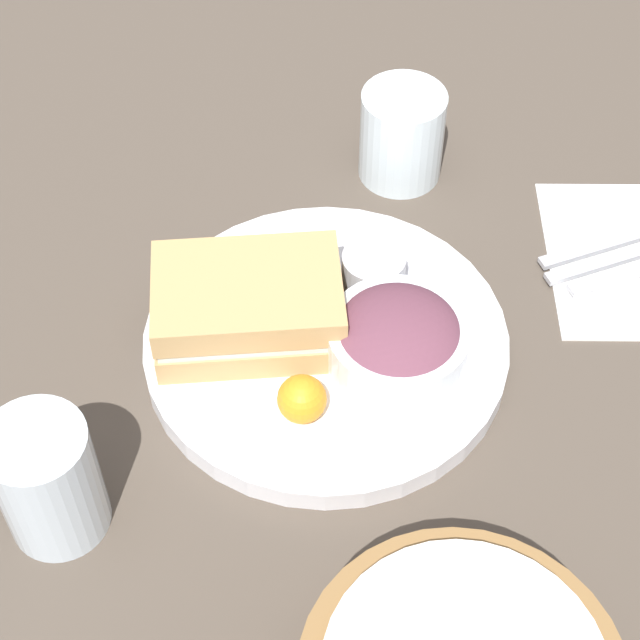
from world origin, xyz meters
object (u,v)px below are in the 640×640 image
Objects in this scene: sandwich at (242,306)px; spoon at (638,268)px; salad_bowl at (392,340)px; plate at (320,344)px; water_glass at (396,135)px; drink_glass at (41,481)px; knife at (627,254)px; fork at (616,240)px; dressing_cup at (367,274)px.

sandwich is 0.35m from spoon.
sandwich reaches higher than salad_bowl.
water_glass reaches higher than plate.
drink_glass is 0.45m from water_glass.
plate reaches higher than knife.
fork is at bearing 154.07° from water_glass.
spoon is at bearing -90.00° from fork.
drink_glass reaches higher than knife.
water_glass is (-0.07, -0.22, 0.03)m from plate.
salad_bowl is 1.06× the size of drink_glass.
sandwich is (0.06, -0.01, 0.04)m from plate.
drink_glass is 0.53m from fork.
dressing_cup reaches higher than knife.
sandwich is 2.97× the size of dressing_cup.
drink_glass is at bearing 27.79° from salad_bowl.
salad_bowl is 0.25m from fork.
plate is 0.07m from salad_bowl.
drink_glass reaches higher than sandwich.
spoon is 1.63× the size of water_glass.
dressing_cup is (0.02, -0.07, -0.01)m from salad_bowl.
salad_bowl is at bearing -152.21° from drink_glass.
plate is 1.90× the size of sandwich.
water_glass is at bearing -124.93° from drink_glass.
salad_bowl reaches higher than spoon.
salad_bowl is 0.25m from knife.
sandwich is at bearing 23.68° from dressing_cup.
sandwich is at bearing -128.96° from drink_glass.
plate is 1.74× the size of knife.
plate is 1.82× the size of fork.
dressing_cup is 0.32× the size of fork.
water_glass is (-0.26, -0.37, -0.01)m from drink_glass.
dressing_cup is at bearing -77.15° from salad_bowl.
sandwich is 0.25m from water_glass.
fork and spoon have the same top height.
drink_glass reaches higher than fork.
dressing_cup is at bearing 176.57° from fork.
plate is at bearing 174.47° from sandwich.
salad_bowl is (-0.12, 0.03, -0.00)m from sandwich.
plate is 0.29m from spoon.
plate is 0.07m from sandwich.
salad_bowl reaches higher than plate.
water_glass is (-0.01, -0.24, -0.00)m from salad_bowl.
drink_glass is at bearing 51.04° from sandwich.
spoon is at bearing -170.60° from dressing_cup.
salad_bowl is 0.76× the size of spoon.
plate is 5.63× the size of dressing_cup.
drink_glass reaches higher than salad_bowl.
water_glass is at bearing -121.56° from sandwich.
drink_glass is 0.65× the size of fork.
water_glass is at bearing -93.01° from salad_bowl.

